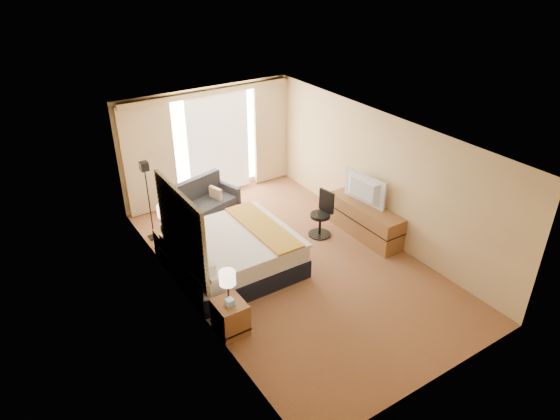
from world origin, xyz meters
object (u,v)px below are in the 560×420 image
media_dresser (365,220)px  floor_lamp (147,185)px  desk_chair (322,216)px  loveseat (205,205)px  nightstand_left (230,317)px  nightstand_right (170,244)px  lamp_left (227,279)px  television (361,190)px  bed (233,253)px  lamp_right (164,211)px

media_dresser → floor_lamp: (-3.73, 2.30, 0.85)m
desk_chair → floor_lamp: bearing=139.5°
loveseat → desk_chair: 2.63m
nightstand_left → nightstand_right: bearing=90.0°
media_dresser → lamp_left: bearing=-165.0°
loveseat → nightstand_right: bearing=-155.9°
desk_chair → television: size_ratio=0.92×
media_dresser → bed: bed is taller
desk_chair → lamp_left: bearing=-162.8°
floor_lamp → lamp_right: floor_lamp is taller
nightstand_right → desk_chair: size_ratio=0.56×
desk_chair → lamp_right: 3.19m
nightstand_left → bed: (0.81, 1.41, 0.11)m
nightstand_left → media_dresser: size_ratio=0.31×
nightstand_right → media_dresser: media_dresser is taller
media_dresser → lamp_left: (-3.68, -0.99, 0.62)m
nightstand_left → media_dresser: bearing=15.8°
nightstand_right → loveseat: bearing=39.8°
loveseat → lamp_right: bearing=-157.7°
nightstand_left → television: bearing=18.0°
nightstand_right → lamp_left: 2.53m
nightstand_left → nightstand_right: 2.50m
media_dresser → bed: size_ratio=0.84×
loveseat → television: television is taller
media_dresser → loveseat: bearing=134.5°
desk_chair → bed: bearing=174.2°
loveseat → television: (2.40, -2.35, 0.71)m
lamp_left → media_dresser: bearing=15.0°
nightstand_left → nightstand_right: (0.00, 2.50, 0.00)m
bed → television: 2.92m
bed → television: (2.84, -0.23, 0.62)m
nightstand_left → lamp_right: (-0.01, 2.56, 0.70)m
floor_lamp → nightstand_right: bearing=-88.0°
bed → lamp_right: size_ratio=3.92×
media_dresser → desk_chair: 0.89m
television → media_dresser: bearing=-166.1°
floor_lamp → desk_chair: bearing=-30.7°
desk_chair → media_dresser: bearing=-45.2°
nightstand_right → bed: (0.81, -1.09, 0.11)m
loveseat → lamp_left: bearing=-125.2°
floor_lamp → television: size_ratio=1.60×
bed → lamp_left: lamp_left is taller
media_dresser → lamp_left: size_ratio=3.35×
bed → floor_lamp: 2.26m
loveseat → floor_lamp: floor_lamp is taller
nightstand_right → loveseat: loveseat is taller
floor_lamp → television: (3.68, -2.16, -0.19)m
lamp_right → nightstand_right: bearing=-81.5°
lamp_left → television: 3.80m
television → nightstand_right: bearing=63.9°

